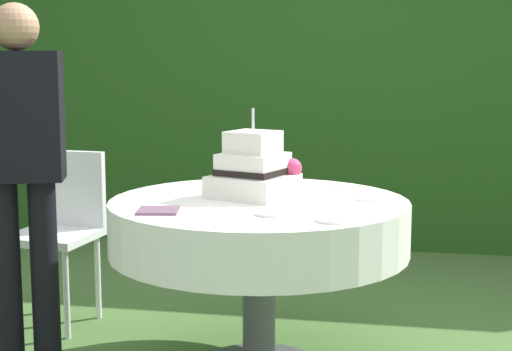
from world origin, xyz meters
The scene contains 10 objects.
foliage_hedge centered at (0.00, 2.64, 1.28)m, with size 6.56×0.60×2.57m, color #234C19.
cake_table centered at (0.00, 0.00, 0.65)m, with size 1.28×1.28×0.77m.
wedding_cake centered at (-0.04, 0.08, 0.88)m, with size 0.41×0.41×0.39m.
serving_plate_near centered at (0.11, -0.31, 0.78)m, with size 0.14×0.14×0.01m, color white.
serving_plate_far centered at (0.35, -0.38, 0.78)m, with size 0.14×0.14×0.01m, color white.
serving_plate_left centered at (0.47, 0.10, 0.78)m, with size 0.12×0.12×0.01m, color white.
serving_plate_right centered at (0.33, 0.39, 0.78)m, with size 0.11×0.11×0.01m, color white.
napkin_stack centered at (-0.34, -0.33, 0.77)m, with size 0.16×0.16×0.01m, color #6B4C60.
garden_chair centered at (-1.14, 0.48, 0.54)m, with size 0.44×0.44×0.89m.
standing_person centered at (-1.01, -0.16, 0.93)m, with size 0.40×0.30×1.60m.
Camera 1 is at (0.60, -3.22, 1.36)m, focal length 54.61 mm.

